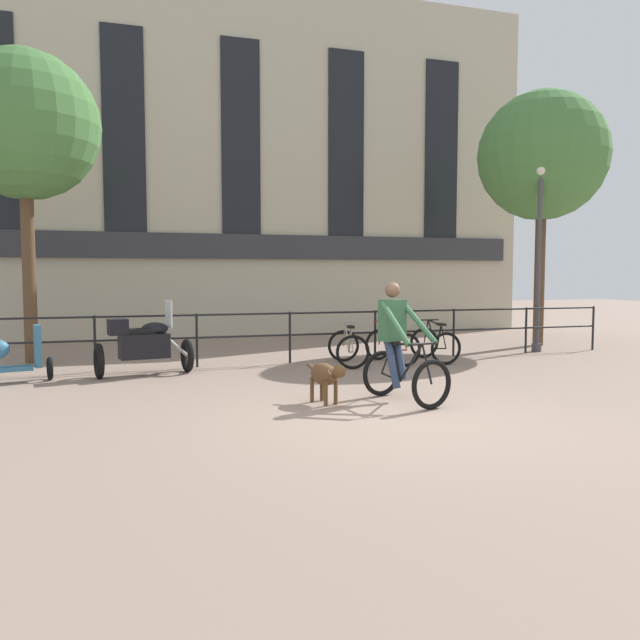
{
  "coord_description": "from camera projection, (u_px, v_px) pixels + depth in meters",
  "views": [
    {
      "loc": [
        -3.16,
        -7.07,
        1.82
      ],
      "look_at": [
        -0.08,
        2.86,
        1.05
      ],
      "focal_mm": 35.0,
      "sensor_mm": 36.0,
      "label": 1
    }
  ],
  "objects": [
    {
      "name": "parked_bicycle_mid_right",
      "position": [
        435.0,
        344.0,
        12.97
      ],
      "size": [
        0.71,
        1.14,
        0.86
      ],
      "rotation": [
        0.0,
        0.0,
        3.1
      ],
      "color": "black",
      "rests_on": "ground_plane"
    },
    {
      "name": "building_facade",
      "position": [
        239.0,
        162.0,
        17.9
      ],
      "size": [
        18.0,
        0.72,
        10.11
      ],
      "color": "#BCB299",
      "rests_on": "ground_plane"
    },
    {
      "name": "cyclist_with_bike",
      "position": [
        399.0,
        348.0,
        8.91
      ],
      "size": [
        0.95,
        1.3,
        1.7
      ],
      "rotation": [
        0.0,
        0.0,
        0.25
      ],
      "color": "black",
      "rests_on": "ground_plane"
    },
    {
      "name": "parked_scooter",
      "position": [
        8.0,
        356.0,
        10.36
      ],
      "size": [
        1.33,
        0.65,
        0.96
      ],
      "rotation": [
        0.0,
        0.0,
        1.77
      ],
      "color": "black",
      "rests_on": "ground_plane"
    },
    {
      "name": "ground_plane",
      "position": [
        394.0,
        419.0,
        7.8
      ],
      "size": [
        60.0,
        60.0,
        0.0
      ],
      "primitive_type": "plane",
      "color": "gray"
    },
    {
      "name": "street_lamp",
      "position": [
        539.0,
        247.0,
        14.46
      ],
      "size": [
        0.28,
        0.28,
        4.35
      ],
      "color": "#424247",
      "rests_on": "ground_plane"
    },
    {
      "name": "parked_bicycle_near_lamp",
      "position": [
        348.0,
        347.0,
        12.4
      ],
      "size": [
        0.84,
        1.2,
        0.86
      ],
      "rotation": [
        0.0,
        0.0,
        2.97
      ],
      "color": "black",
      "rests_on": "ground_plane"
    },
    {
      "name": "tree_canalside_left",
      "position": [
        24.0,
        127.0,
        12.44
      ],
      "size": [
        2.96,
        2.96,
        6.27
      ],
      "color": "brown",
      "rests_on": "ground_plane"
    },
    {
      "name": "canal_railing",
      "position": [
        290.0,
        329.0,
        12.7
      ],
      "size": [
        15.05,
        0.05,
        1.05
      ],
      "color": "black",
      "rests_on": "ground_plane"
    },
    {
      "name": "dog",
      "position": [
        326.0,
        375.0,
        8.7
      ],
      "size": [
        0.42,
        0.87,
        0.59
      ],
      "rotation": [
        0.0,
        0.0,
        0.33
      ],
      "color": "brown",
      "rests_on": "ground_plane"
    },
    {
      "name": "tree_canalside_right",
      "position": [
        543.0,
        157.0,
        15.56
      ],
      "size": [
        3.19,
        3.19,
        6.37
      ],
      "color": "brown",
      "rests_on": "ground_plane"
    },
    {
      "name": "parked_motorcycle",
      "position": [
        143.0,
        344.0,
        11.16
      ],
      "size": [
        1.76,
        0.91,
        1.35
      ],
      "rotation": [
        0.0,
        0.0,
        1.75
      ],
      "color": "black",
      "rests_on": "ground_plane"
    },
    {
      "name": "parked_bicycle_mid_left",
      "position": [
        392.0,
        346.0,
        12.69
      ],
      "size": [
        0.82,
        1.2,
        0.86
      ],
      "rotation": [
        0.0,
        0.0,
        3.29
      ],
      "color": "black",
      "rests_on": "ground_plane"
    }
  ]
}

